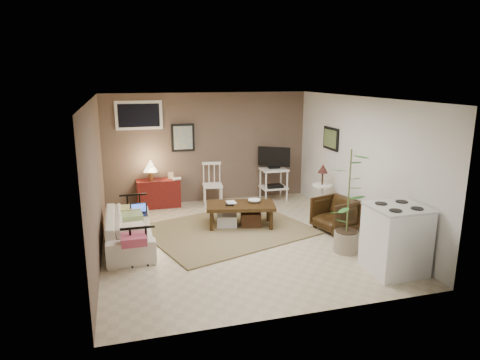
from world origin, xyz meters
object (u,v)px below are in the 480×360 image
object	(u,v)px
coffee_table	(240,213)
potted_plant	(349,198)
spindle_chair	(212,185)
stove	(396,239)
armchair	(335,213)
tv_stand	(274,172)
red_console	(158,191)
side_table	(322,184)
sofa	(129,224)

from	to	relation	value
coffee_table	potted_plant	distance (m)	2.14
coffee_table	potted_plant	xyz separation A→B (m)	(1.31, -1.56, 0.64)
coffee_table	spindle_chair	xyz separation A→B (m)	(-0.19, 1.55, 0.17)
coffee_table	stove	xyz separation A→B (m)	(1.62, -2.40, 0.23)
armchair	potted_plant	distance (m)	1.14
tv_stand	potted_plant	bearing A→B (deg)	-88.14
potted_plant	stove	xyz separation A→B (m)	(0.30, -0.83, -0.41)
red_console	side_table	size ratio (longest dim) A/B	0.98
side_table	armchair	bearing A→B (deg)	-99.87
sofa	red_console	bearing A→B (deg)	-17.83
tv_stand	side_table	xyz separation A→B (m)	(0.54, -1.30, 0.01)
coffee_table	sofa	world-z (taller)	sofa
armchair	potted_plant	xyz separation A→B (m)	(-0.30, -0.95, 0.57)
spindle_chair	armchair	distance (m)	2.82
spindle_chair	red_console	bearing A→B (deg)	172.93
coffee_table	armchair	bearing A→B (deg)	-21.02
coffee_table	stove	bearing A→B (deg)	-55.98
spindle_chair	potted_plant	xyz separation A→B (m)	(1.51, -3.12, 0.47)
spindle_chair	armchair	bearing A→B (deg)	-50.27
spindle_chair	side_table	distance (m)	2.37
tv_stand	armchair	bearing A→B (deg)	-79.50
potted_plant	stove	size ratio (longest dim) A/B	1.70
coffee_table	side_table	xyz separation A→B (m)	(1.76, 0.22, 0.39)
coffee_table	tv_stand	bearing A→B (deg)	51.43
tv_stand	red_console	bearing A→B (deg)	176.16
red_console	tv_stand	size ratio (longest dim) A/B	0.85
sofa	tv_stand	bearing A→B (deg)	-60.01
side_table	sofa	bearing A→B (deg)	-171.62
coffee_table	red_console	size ratio (longest dim) A/B	1.31
coffee_table	tv_stand	world-z (taller)	tv_stand
sofa	spindle_chair	bearing A→B (deg)	-43.87
tv_stand	side_table	world-z (taller)	tv_stand
red_console	coffee_table	bearing A→B (deg)	-51.40
armchair	stove	bearing A→B (deg)	-15.91
spindle_chair	tv_stand	xyz separation A→B (m)	(1.41, -0.03, 0.21)
coffee_table	sofa	distance (m)	2.04
stove	armchair	bearing A→B (deg)	90.22
coffee_table	red_console	xyz separation A→B (m)	(-1.35, 1.69, 0.10)
tv_stand	stove	size ratio (longest dim) A/B	1.22
spindle_chair	side_table	xyz separation A→B (m)	(1.95, -1.33, 0.23)
red_console	side_table	bearing A→B (deg)	-25.40
red_console	tv_stand	xyz separation A→B (m)	(2.57, -0.17, 0.28)
potted_plant	side_table	bearing A→B (deg)	76.07
coffee_table	potted_plant	size ratio (longest dim) A/B	0.80
potted_plant	spindle_chair	bearing A→B (deg)	115.80
coffee_table	spindle_chair	size ratio (longest dim) A/B	1.48
coffee_table	sofa	xyz separation A→B (m)	(-2.01, -0.34, 0.10)
sofa	stove	bearing A→B (deg)	-119.62
armchair	sofa	bearing A→B (deg)	-110.60
coffee_table	stove	distance (m)	2.90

